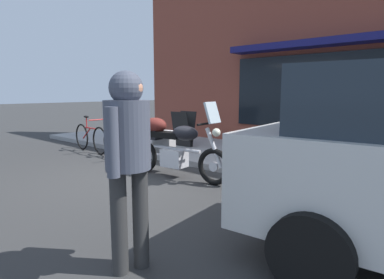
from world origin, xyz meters
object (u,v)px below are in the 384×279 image
parked_bicycle (122,143)px  sandwich_board_sign (184,129)px  touring_motorcycle (172,144)px  second_bicycle_by_cafe (90,137)px  pedestrian_walking (128,148)px

parked_bicycle → sandwich_board_sign: 1.79m
touring_motorcycle → second_bicycle_by_cafe: bearing=174.1°
touring_motorcycle → sandwich_board_sign: touring_motorcycle is taller
parked_bicycle → second_bicycle_by_cafe: (-1.34, 0.01, 0.01)m
second_bicycle_by_cafe → sandwich_board_sign: bearing=45.7°
pedestrian_walking → second_bicycle_by_cafe: size_ratio=1.02×
pedestrian_walking → second_bicycle_by_cafe: (-5.23, 2.83, -0.71)m
touring_motorcycle → pedestrian_walking: pedestrian_walking is taller
second_bicycle_by_cafe → touring_motorcycle: bearing=-5.9°
parked_bicycle → second_bicycle_by_cafe: bearing=179.7°
touring_motorcycle → parked_bicycle: (-1.95, 0.33, -0.23)m
parked_bicycle → touring_motorcycle: bearing=-9.6°
parked_bicycle → pedestrian_walking: 4.86m
touring_motorcycle → second_bicycle_by_cafe: (-3.29, 0.34, -0.22)m
touring_motorcycle → second_bicycle_by_cafe: 3.31m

